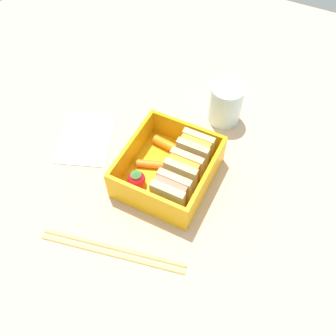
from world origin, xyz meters
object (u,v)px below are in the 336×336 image
(carrot_stick_far_left, at_px, (166,145))
(carrot_stick_left, at_px, (151,166))
(chopstick_pair, at_px, (112,250))
(strawberry_far_left, at_px, (136,179))
(sandwich_center_left, at_px, (183,170))
(sandwich_center, at_px, (171,192))
(folded_napkin, at_px, (86,139))
(sandwich_left, at_px, (195,150))
(drinking_glass, at_px, (226,104))

(carrot_stick_far_left, distance_m, carrot_stick_left, 0.05)
(carrot_stick_left, height_order, chopstick_pair, carrot_stick_left)
(strawberry_far_left, bearing_deg, sandwich_center_left, 124.13)
(sandwich_center_left, xyz_separation_m, sandwich_center, (0.04, 0.00, 0.00))
(sandwich_center_left, xyz_separation_m, carrot_stick_left, (0.00, -0.06, -0.02))
(strawberry_far_left, distance_m, folded_napkin, 0.14)
(carrot_stick_far_left, height_order, folded_napkin, carrot_stick_far_left)
(sandwich_left, relative_size, carrot_stick_left, 1.11)
(drinking_glass, bearing_deg, sandwich_center, -1.64)
(sandwich_center_left, relative_size, carrot_stick_far_left, 1.13)
(sandwich_left, distance_m, chopstick_pair, 0.20)
(sandwich_center_left, distance_m, drinking_glass, 0.16)
(sandwich_center, xyz_separation_m, carrot_stick_far_left, (-0.09, -0.05, -0.02))
(strawberry_far_left, xyz_separation_m, folded_napkin, (-0.05, -0.13, -0.03))
(strawberry_far_left, bearing_deg, folded_napkin, -110.75)
(drinking_glass, bearing_deg, sandwich_center_left, -2.08)
(sandwich_left, relative_size, chopstick_pair, 0.25)
(sandwich_left, bearing_deg, sandwich_center_left, 0.00)
(sandwich_left, bearing_deg, strawberry_far_left, -35.47)
(chopstick_pair, height_order, folded_napkin, chopstick_pair)
(sandwich_left, bearing_deg, chopstick_pair, -11.84)
(strawberry_far_left, bearing_deg, drinking_glass, 161.91)
(carrot_stick_left, bearing_deg, folded_napkin, -94.81)
(sandwich_center, bearing_deg, carrot_stick_left, -125.99)
(strawberry_far_left, bearing_deg, sandwich_left, 144.53)
(sandwich_center_left, height_order, drinking_glass, drinking_glass)
(chopstick_pair, bearing_deg, carrot_stick_far_left, -176.49)
(sandwich_left, xyz_separation_m, strawberry_far_left, (0.09, -0.06, -0.01))
(carrot_stick_left, distance_m, folded_napkin, 0.14)
(carrot_stick_far_left, relative_size, strawberry_far_left, 1.37)
(sandwich_center_left, bearing_deg, carrot_stick_left, -87.15)
(carrot_stick_far_left, distance_m, drinking_glass, 0.13)
(chopstick_pair, bearing_deg, sandwich_left, 168.16)
(sandwich_left, distance_m, strawberry_far_left, 0.11)
(carrot_stick_far_left, height_order, chopstick_pair, carrot_stick_far_left)
(carrot_stick_left, distance_m, drinking_glass, 0.18)
(sandwich_center, height_order, strawberry_far_left, sandwich_center)
(folded_napkin, bearing_deg, sandwich_center_left, 87.45)
(sandwich_center, distance_m, strawberry_far_left, 0.06)
(sandwich_left, height_order, chopstick_pair, sandwich_left)
(carrot_stick_far_left, bearing_deg, strawberry_far_left, -5.08)
(carrot_stick_left, relative_size, folded_napkin, 0.41)
(carrot_stick_left, xyz_separation_m, drinking_glass, (-0.17, 0.06, 0.02))
(sandwich_center_left, bearing_deg, chopstick_pair, -15.16)
(sandwich_center_left, height_order, strawberry_far_left, sandwich_center_left)
(carrot_stick_far_left, bearing_deg, sandwich_left, 87.14)
(sandwich_left, height_order, sandwich_center, same)
(carrot_stick_far_left, xyz_separation_m, drinking_glass, (-0.12, 0.06, 0.02))
(carrot_stick_far_left, bearing_deg, chopstick_pair, 3.51)
(carrot_stick_far_left, distance_m, folded_napkin, 0.15)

